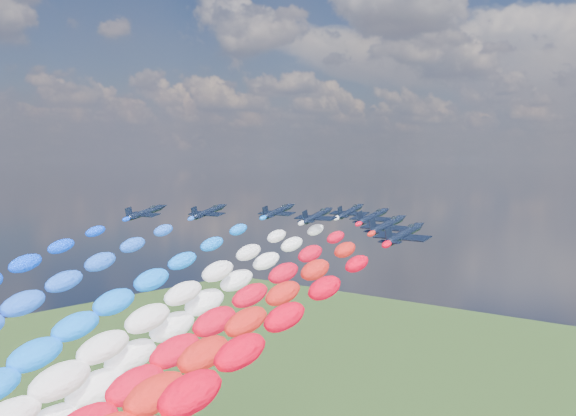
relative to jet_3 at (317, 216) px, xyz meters
The scene contains 12 objects.
jet_0 39.85m from the jet_3, 153.82° to the right, with size 9.38×12.57×2.77m, color black, non-canonical shape.
jet_1 27.08m from the jet_3, 165.06° to the right, with size 9.38×12.57×2.77m, color black, non-canonical shape.
jet_2 15.43m from the jet_3, 163.23° to the left, with size 9.38×12.57×2.77m, color black, non-canonical shape.
trail_2 59.80m from the jet_3, 105.36° to the right, with size 7.04×113.10×47.88m, color #0A6FFF, non-canonical shape.
jet_3 is the anchor object (origin of this frame).
trail_3 62.10m from the jet_3, 90.00° to the right, with size 7.04×113.10×47.88m, color white, non-canonical shape.
jet_4 14.99m from the jet_3, 96.30° to the left, with size 9.38×12.57×2.77m, color black, non-canonical shape.
trail_4 48.44m from the jet_3, 92.17° to the right, with size 7.04×113.10×47.88m, color white, non-canonical shape.
jet_5 11.83m from the jet_3, 29.32° to the left, with size 9.38×12.57×2.77m, color black, non-canonical shape.
trail_5 57.64m from the jet_3, 78.88° to the right, with size 7.04×113.10×47.88m, color red, non-canonical shape.
jet_6 24.15m from the jet_3, 20.75° to the right, with size 9.38×12.57×2.77m, color black, non-canonical shape.
jet_7 38.53m from the jet_3, 31.57° to the right, with size 9.38×12.57×2.77m, color black, non-canonical shape.
Camera 1 is at (89.69, -104.18, 119.07)m, focal length 42.53 mm.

